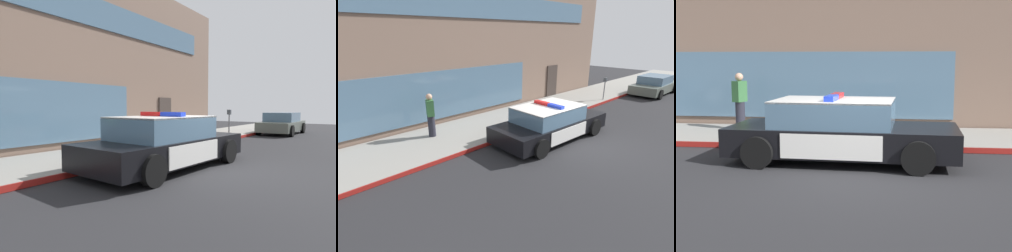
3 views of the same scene
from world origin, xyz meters
TOP-DOWN VIEW (x-y plane):
  - ground at (0.00, 0.00)m, footprint 48.00×48.00m
  - sidewalk at (0.00, 4.07)m, footprint 48.00×3.15m
  - curb_red_paint at (0.00, 2.48)m, footprint 28.80×0.04m
  - storefront_building at (-1.97, 10.54)m, footprint 23.76×9.78m
  - police_cruiser at (-0.69, 1.33)m, footprint 5.07×2.36m
  - fire_hydrant at (-0.95, 2.93)m, footprint 0.34×0.39m
  - pedestrian_on_sidewalk at (-4.13, 4.50)m, footprint 0.39×0.47m

SIDE VIEW (x-z plane):
  - ground at x=0.00m, z-range 0.00..0.00m
  - sidewalk at x=0.00m, z-range 0.00..0.15m
  - curb_red_paint at x=0.00m, z-range 0.01..0.14m
  - fire_hydrant at x=-0.95m, z-range 0.14..0.86m
  - police_cruiser at x=-0.69m, z-range -0.07..1.43m
  - pedestrian_on_sidewalk at x=-4.13m, z-range 0.16..1.87m
  - storefront_building at x=-1.97m, z-range 0.00..7.24m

